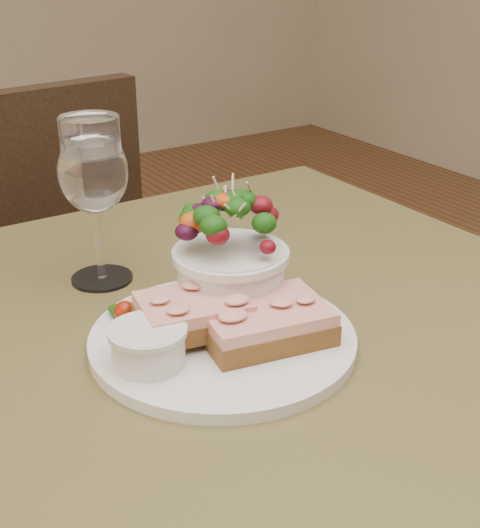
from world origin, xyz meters
TOP-DOWN VIEW (x-y plane):
  - cafe_table at (0.00, 0.00)m, footprint 0.80×0.80m
  - chair_far at (-0.06, 0.72)m, footprint 0.47×0.47m
  - dinner_plate at (-0.03, -0.02)m, footprint 0.26×0.26m
  - sandwich_front at (0.00, -0.05)m, footprint 0.13×0.11m
  - sandwich_back at (-0.05, -0.01)m, footprint 0.11×0.09m
  - ramekin at (-0.11, -0.03)m, footprint 0.07×0.07m
  - salad_bowl at (0.01, 0.02)m, footprint 0.11×0.11m
  - garnish at (-0.08, 0.06)m, footprint 0.05×0.04m
  - wine_glass at (-0.07, 0.17)m, footprint 0.08×0.08m

SIDE VIEW (x-z plane):
  - chair_far at x=-0.06m, z-range -0.16..0.74m
  - cafe_table at x=0.00m, z-range 0.27..1.02m
  - dinner_plate at x=-0.03m, z-range 0.75..0.76m
  - garnish at x=-0.08m, z-range 0.76..0.78m
  - sandwich_front at x=0.00m, z-range 0.76..0.79m
  - ramekin at x=-0.11m, z-range 0.76..0.80m
  - sandwich_back at x=-0.05m, z-range 0.77..0.80m
  - salad_bowl at x=0.01m, z-range 0.76..0.88m
  - wine_glass at x=-0.07m, z-range 0.79..0.96m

